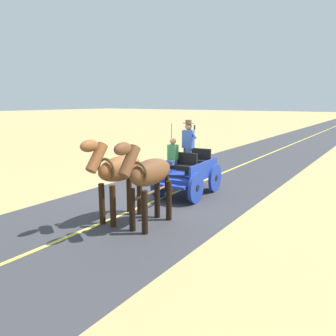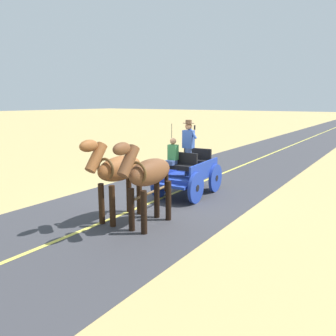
# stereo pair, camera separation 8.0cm
# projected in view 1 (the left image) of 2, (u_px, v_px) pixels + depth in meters

# --- Properties ---
(ground_plane) EXTENTS (200.00, 200.00, 0.00)m
(ground_plane) POSITION_uv_depth(u_px,v_px,m) (163.00, 198.00, 10.74)
(ground_plane) COLOR tan
(road_surface) EXTENTS (5.50, 160.00, 0.01)m
(road_surface) POSITION_uv_depth(u_px,v_px,m) (163.00, 197.00, 10.74)
(road_surface) COLOR #38383D
(road_surface) RESTS_ON ground
(road_centre_stripe) EXTENTS (0.12, 160.00, 0.00)m
(road_centre_stripe) POSITION_uv_depth(u_px,v_px,m) (163.00, 197.00, 10.74)
(road_centre_stripe) COLOR #DBCC4C
(road_centre_stripe) RESTS_ON road_surface
(horse_drawn_carriage) EXTENTS (1.58, 4.52, 2.50)m
(horse_drawn_carriage) POSITION_uv_depth(u_px,v_px,m) (187.00, 171.00, 10.90)
(horse_drawn_carriage) COLOR #1E3899
(horse_drawn_carriage) RESTS_ON ground
(horse_near_side) EXTENTS (0.64, 2.13, 2.21)m
(horse_near_side) POSITION_uv_depth(u_px,v_px,m) (148.00, 175.00, 8.00)
(horse_near_side) COLOR brown
(horse_near_side) RESTS_ON ground
(horse_off_side) EXTENTS (0.61, 2.13, 2.21)m
(horse_off_side) POSITION_uv_depth(u_px,v_px,m) (118.00, 171.00, 8.46)
(horse_off_side) COLOR brown
(horse_off_side) RESTS_ON ground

